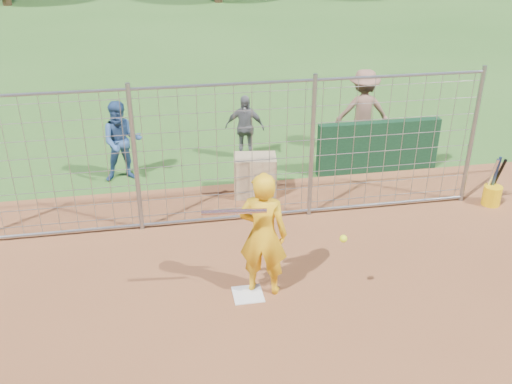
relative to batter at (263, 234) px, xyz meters
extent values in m
plane|color=#2D591E|center=(-0.23, 0.11, -0.94)|extent=(100.00, 100.00, 0.00)
cube|color=silver|center=(-0.23, -0.09, -0.93)|extent=(0.43, 0.43, 0.02)
cube|color=#11381E|center=(3.17, 3.71, -0.39)|extent=(2.60, 0.20, 1.10)
imported|color=#F2AF15|center=(0.00, 0.00, 0.00)|extent=(0.80, 0.67, 1.89)
imported|color=navy|center=(-2.06, 4.23, -0.11)|extent=(0.85, 0.68, 1.66)
imported|color=#5B5C60|center=(0.53, 4.85, -0.21)|extent=(0.92, 0.58, 1.46)
imported|color=#855A48|center=(3.22, 4.90, -0.01)|extent=(1.29, 0.85, 1.87)
cube|color=tan|center=(0.44, 3.08, -0.54)|extent=(0.87, 0.66, 0.80)
cylinder|color=silver|center=(-0.43, -0.20, 0.51)|extent=(0.86, 0.15, 0.06)
sphere|color=#ECFF1A|center=(1.00, -0.50, 0.12)|extent=(0.10, 0.10, 0.10)
cylinder|color=#F0B50C|center=(4.73, 1.86, -0.75)|extent=(0.34, 0.34, 0.38)
cylinder|color=silver|center=(4.68, 1.91, -0.39)|extent=(0.09, 0.30, 0.83)
cylinder|color=navy|center=(4.75, 1.91, -0.39)|extent=(0.06, 0.17, 0.85)
cylinder|color=black|center=(4.80, 1.91, -0.39)|extent=(0.06, 0.34, 0.82)
cylinder|color=gray|center=(-1.73, 2.11, 0.36)|extent=(0.08, 0.08, 2.60)
cylinder|color=gray|center=(1.27, 2.11, 0.36)|extent=(0.08, 0.08, 2.60)
cylinder|color=gray|center=(4.27, 2.11, 0.36)|extent=(0.08, 0.08, 2.60)
cylinder|color=gray|center=(-0.23, 2.11, 1.56)|extent=(9.00, 0.05, 0.05)
cylinder|color=gray|center=(-0.23, 2.11, -0.86)|extent=(9.00, 0.05, 0.05)
cube|color=gray|center=(-0.23, 2.11, 0.31)|extent=(9.00, 0.02, 2.50)
camera|label=1|loc=(-1.32, -6.71, 4.08)|focal=40.00mm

